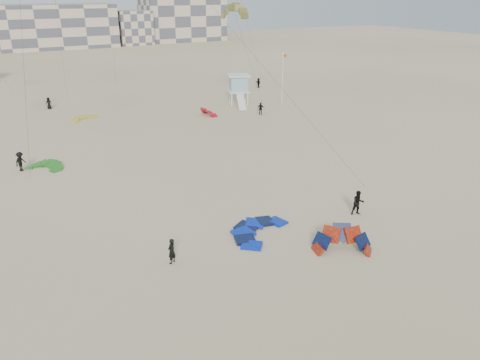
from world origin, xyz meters
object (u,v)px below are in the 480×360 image
kitesurfer_main (172,251)px  lifeguard_tower_near (239,90)px  kite_ground_blue (259,232)px  kite_ground_orange (342,251)px

kitesurfer_main → lifeguard_tower_near: bearing=-156.0°
kite_ground_blue → lifeguard_tower_near: bearing=31.2°
kite_ground_orange → kitesurfer_main: (-10.16, 3.83, 0.83)m
kite_ground_blue → kite_ground_orange: bearing=-85.8°
lifeguard_tower_near → kitesurfer_main: bearing=-103.4°
kite_ground_orange → kitesurfer_main: size_ratio=2.33×
kite_ground_blue → kite_ground_orange: 5.83m
kite_ground_orange → kitesurfer_main: bearing=-170.3°
kite_ground_blue → kitesurfer_main: kitesurfer_main is taller
kite_ground_blue → lifeguard_tower_near: lifeguard_tower_near is taller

